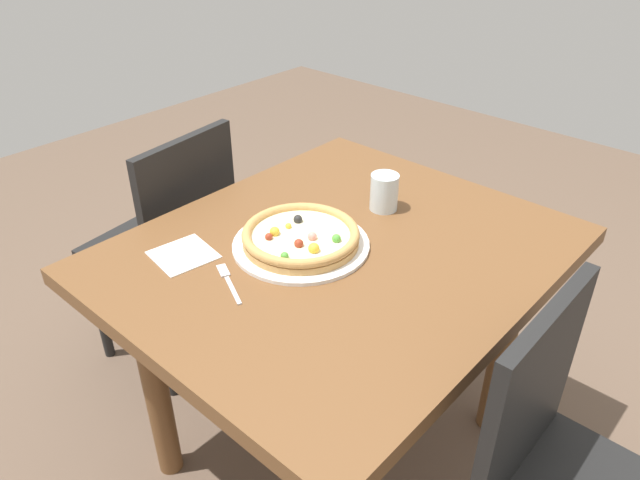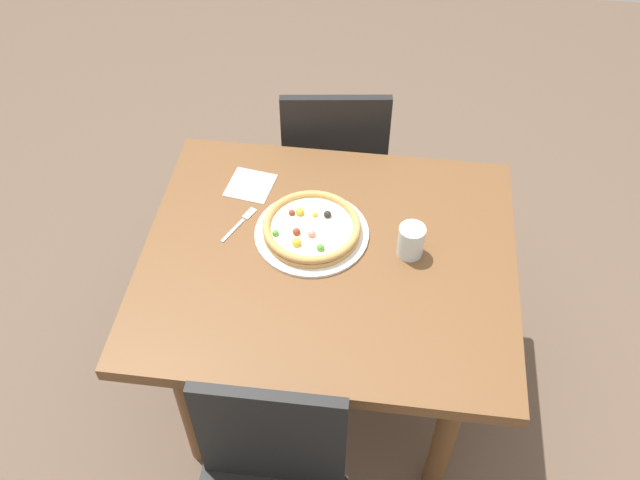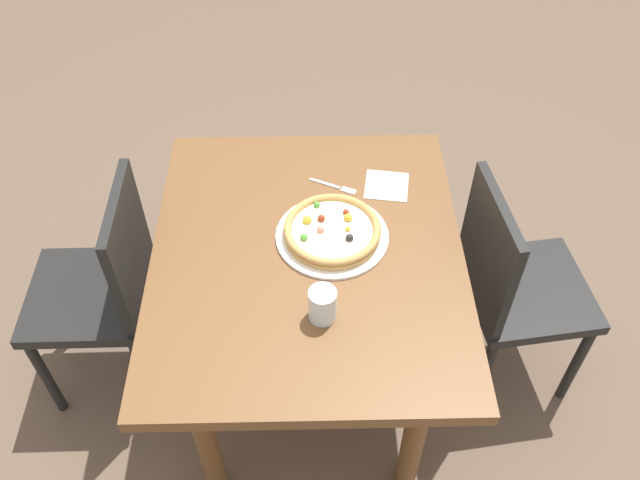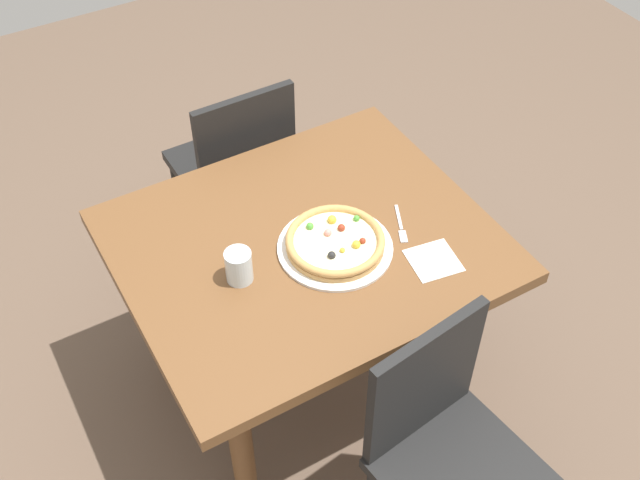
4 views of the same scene
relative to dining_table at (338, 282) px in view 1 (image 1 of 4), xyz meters
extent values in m
plane|color=brown|center=(0.00, 0.00, -0.63)|extent=(6.00, 6.00, 0.00)
cube|color=brown|center=(0.00, 0.00, 0.09)|extent=(1.10, 0.94, 0.04)
cylinder|color=brown|center=(0.40, -0.32, -0.29)|extent=(0.07, 0.07, 0.70)
cylinder|color=brown|center=(-0.40, 0.32, -0.29)|extent=(0.07, 0.07, 0.70)
cylinder|color=brown|center=(0.40, 0.32, -0.29)|extent=(0.07, 0.07, 0.70)
cube|color=black|center=(-0.08, -0.56, 0.05)|extent=(0.38, 0.03, 0.42)
cylinder|color=black|center=(-0.26, 0.90, -0.42)|extent=(0.04, 0.04, 0.43)
cylinder|color=black|center=(0.08, 0.94, -0.42)|extent=(0.04, 0.04, 0.43)
cylinder|color=black|center=(-0.21, 0.56, -0.42)|extent=(0.04, 0.04, 0.43)
cylinder|color=black|center=(0.12, 0.60, -0.42)|extent=(0.04, 0.04, 0.43)
cube|color=black|center=(-0.07, 0.75, -0.18)|extent=(0.45, 0.45, 0.04)
cube|color=black|center=(-0.04, 0.57, 0.05)|extent=(0.38, 0.08, 0.42)
cylinder|color=white|center=(-0.06, 0.08, 0.11)|extent=(0.35, 0.35, 0.01)
cylinder|color=tan|center=(-0.06, 0.08, 0.13)|extent=(0.29, 0.29, 0.02)
cylinder|color=beige|center=(-0.06, 0.08, 0.14)|extent=(0.26, 0.26, 0.01)
torus|color=tan|center=(-0.06, 0.08, 0.15)|extent=(0.30, 0.30, 0.02)
sphere|color=maroon|center=(-0.10, 0.04, 0.15)|extent=(0.02, 0.02, 0.02)
sphere|color=#4C9E38|center=(-0.16, 0.03, 0.15)|extent=(0.02, 0.02, 0.02)
sphere|color=maroon|center=(-0.13, 0.12, 0.15)|extent=(0.02, 0.02, 0.02)
sphere|color=gold|center=(-0.10, 0.13, 0.15)|extent=(0.03, 0.03, 0.03)
sphere|color=gold|center=(-0.09, 0.00, 0.15)|extent=(0.03, 0.03, 0.03)
sphere|color=#E58C7F|center=(-0.06, 0.04, 0.15)|extent=(0.02, 0.02, 0.02)
sphere|color=#262626|center=(-0.02, 0.13, 0.15)|extent=(0.02, 0.02, 0.02)
sphere|color=#4C9E38|center=(-0.02, -0.01, 0.15)|extent=(0.02, 0.02, 0.02)
sphere|color=gold|center=(-0.06, 0.12, 0.15)|extent=(0.02, 0.02, 0.02)
cube|color=silver|center=(-0.30, 0.06, 0.11)|extent=(0.06, 0.10, 0.00)
cube|color=silver|center=(-0.26, 0.14, 0.11)|extent=(0.04, 0.05, 0.00)
cylinder|color=silver|center=(0.24, 0.04, 0.16)|extent=(0.08, 0.08, 0.10)
cube|color=white|center=(-0.29, 0.26, 0.11)|extent=(0.16, 0.16, 0.00)
camera|label=1|loc=(-0.98, -0.81, 0.92)|focal=33.55mm
camera|label=2|loc=(0.15, -1.35, 1.68)|focal=39.50mm
camera|label=3|loc=(1.32, 0.01, 1.61)|focal=37.35mm
camera|label=4|loc=(0.78, 1.44, 1.78)|focal=43.44mm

